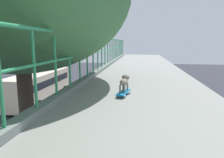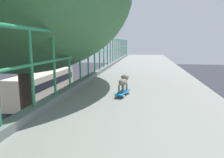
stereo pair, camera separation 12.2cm
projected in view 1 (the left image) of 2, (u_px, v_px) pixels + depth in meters
The scene contains 3 objects.
city_bus at pixel (40, 85), 21.32m from camera, with size 2.78×10.12×3.08m.
toy_skateboard at pixel (124, 92), 4.10m from camera, with size 0.28×0.56×0.08m.
small_dog at pixel (124, 81), 4.13m from camera, with size 0.21×0.40×0.33m.
Camera 1 is at (1.24, -1.23, 6.13)m, focal length 32.60 mm.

